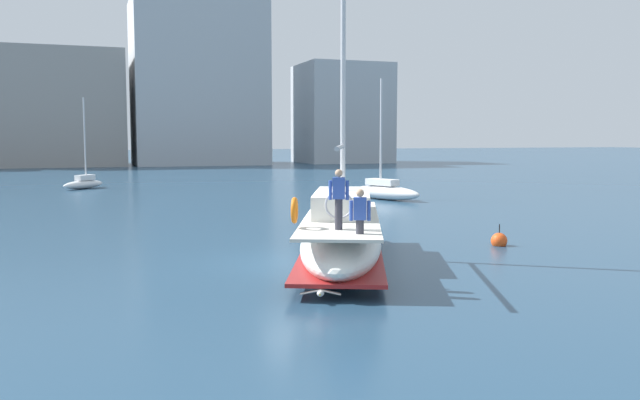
% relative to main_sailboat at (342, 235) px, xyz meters
% --- Properties ---
extents(ground_plane, '(400.00, 400.00, 0.00)m').
position_rel_main_sailboat_xyz_m(ground_plane, '(-1.09, 0.42, -0.90)').
color(ground_plane, navy).
extents(main_sailboat, '(5.91, 9.78, 12.40)m').
position_rel_main_sailboat_xyz_m(main_sailboat, '(0.00, 0.00, 0.00)').
color(main_sailboat, white).
rests_on(main_sailboat, ground).
extents(moored_sloop_near, '(3.38, 3.58, 6.91)m').
position_rel_main_sailboat_xyz_m(moored_sloop_near, '(-7.82, 34.27, -0.42)').
color(moored_sloop_near, white).
rests_on(moored_sloop_near, ground).
extents(moored_sloop_far, '(3.27, 5.53, 7.53)m').
position_rel_main_sailboat_xyz_m(moored_sloop_far, '(10.14, 18.75, -0.33)').
color(moored_sloop_far, white).
rests_on(moored_sloop_far, ground).
extents(seagull, '(0.95, 0.52, 0.16)m').
position_rel_main_sailboat_xyz_m(seagull, '(-2.18, -4.29, -0.66)').
color(seagull, silver).
rests_on(seagull, ground).
extents(mooring_buoy, '(0.58, 0.58, 0.89)m').
position_rel_main_sailboat_xyz_m(mooring_buoy, '(6.57, 1.33, -0.73)').
color(mooring_buoy, '#EA4C19').
rests_on(mooring_buoy, ground).
extents(waterfront_buildings, '(77.92, 17.84, 23.76)m').
position_rel_main_sailboat_xyz_m(waterfront_buildings, '(-2.68, 79.07, 8.14)').
color(waterfront_buildings, silver).
rests_on(waterfront_buildings, ground).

